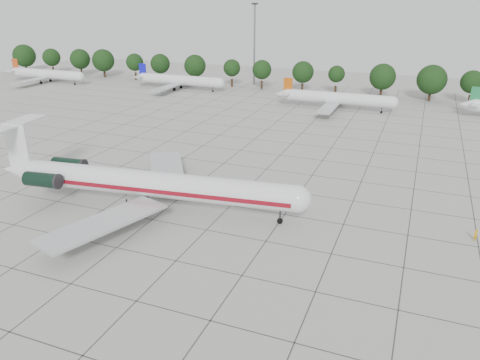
% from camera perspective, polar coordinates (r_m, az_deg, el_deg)
% --- Properties ---
extents(ground, '(260.00, 260.00, 0.00)m').
position_cam_1_polar(ground, '(66.64, -1.15, -3.13)').
color(ground, '#A4A59E').
rests_on(ground, ground).
extents(apron_joints, '(170.00, 170.00, 0.02)m').
position_cam_1_polar(apron_joints, '(79.60, 3.02, 1.10)').
color(apron_joints, '#383838').
rests_on(apron_joints, ground).
extents(main_airliner, '(45.80, 35.84, 10.77)m').
position_cam_1_polar(main_airliner, '(66.03, -12.16, -0.29)').
color(main_airliner, silver).
rests_on(main_airliner, ground).
extents(ground_crew, '(0.67, 0.67, 1.58)m').
position_cam_1_polar(ground_crew, '(63.92, 26.77, -6.00)').
color(ground_crew, '#D49E0C').
rests_on(ground_crew, ground).
extents(bg_airliner_a, '(28.24, 27.20, 7.40)m').
position_cam_1_polar(bg_airliner_a, '(174.04, -22.52, 11.83)').
color(bg_airliner_a, silver).
rests_on(bg_airliner_a, ground).
extents(bg_airliner_b, '(28.24, 27.20, 7.40)m').
position_cam_1_polar(bg_airliner_b, '(150.79, -7.39, 11.97)').
color(bg_airliner_b, silver).
rests_on(bg_airliner_b, ground).
extents(bg_airliner_c, '(28.24, 27.20, 7.40)m').
position_cam_1_polar(bg_airliner_c, '(125.12, 11.74, 9.71)').
color(bg_airliner_c, silver).
rests_on(bg_airliner_c, ground).
extents(tree_line, '(249.86, 8.44, 10.22)m').
position_cam_1_polar(tree_line, '(146.71, 7.69, 12.90)').
color(tree_line, '#332114').
rests_on(tree_line, ground).
extents(floodlight_mast, '(1.60, 1.60, 25.45)m').
position_cam_1_polar(floodlight_mast, '(157.70, 1.77, 16.72)').
color(floodlight_mast, slate).
rests_on(floodlight_mast, ground).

